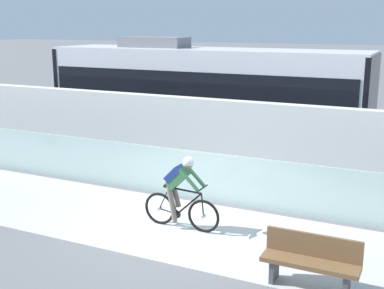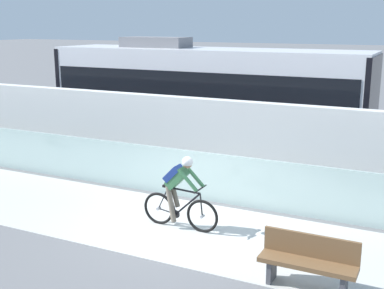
# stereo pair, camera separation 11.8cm
# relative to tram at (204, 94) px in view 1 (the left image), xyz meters

# --- Properties ---
(ground_plane) EXTENTS (200.00, 200.00, 0.00)m
(ground_plane) POSITION_rel_tram_xyz_m (2.62, -6.85, -1.89)
(ground_plane) COLOR slate
(bike_path_deck) EXTENTS (32.00, 3.20, 0.01)m
(bike_path_deck) POSITION_rel_tram_xyz_m (2.62, -6.85, -1.89)
(bike_path_deck) COLOR beige
(bike_path_deck) RESTS_ON ground
(glass_parapet) EXTENTS (32.00, 0.05, 1.22)m
(glass_parapet) POSITION_rel_tram_xyz_m (2.62, -5.00, -1.28)
(glass_parapet) COLOR #ADC6C1
(glass_parapet) RESTS_ON ground
(concrete_barrier_wall) EXTENTS (32.00, 0.36, 2.25)m
(concrete_barrier_wall) POSITION_rel_tram_xyz_m (2.62, -3.20, -0.77)
(concrete_barrier_wall) COLOR silver
(concrete_barrier_wall) RESTS_ON ground
(tram_rail_near) EXTENTS (32.00, 0.08, 0.01)m
(tram_rail_near) POSITION_rel_tram_xyz_m (2.62, -0.72, -1.89)
(tram_rail_near) COLOR #595654
(tram_rail_near) RESTS_ON ground
(tram_rail_far) EXTENTS (32.00, 0.08, 0.01)m
(tram_rail_far) POSITION_rel_tram_xyz_m (2.62, 0.72, -1.89)
(tram_rail_far) COLOR #595654
(tram_rail_far) RESTS_ON ground
(tram) EXTENTS (11.06, 2.54, 3.81)m
(tram) POSITION_rel_tram_xyz_m (0.00, 0.00, 0.00)
(tram) COLOR silver
(tram) RESTS_ON ground
(cyclist_on_bike) EXTENTS (1.77, 0.58, 1.61)m
(cyclist_on_bike) POSITION_rel_tram_xyz_m (2.55, -6.85, -1.09)
(cyclist_on_bike) COLOR black
(cyclist_on_bike) RESTS_ON ground
(bench) EXTENTS (1.60, 0.45, 0.89)m
(bench) POSITION_rel_tram_xyz_m (5.61, -8.14, -1.41)
(bench) COLOR brown
(bench) RESTS_ON ground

